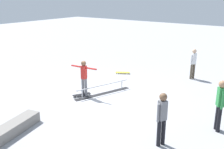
% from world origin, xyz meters
% --- Properties ---
extents(ground_plane, '(60.00, 60.00, 0.00)m').
position_xyz_m(ground_plane, '(0.00, 0.00, 0.00)').
color(ground_plane, '#9E9EA3').
extents(grind_rail, '(2.72, 1.15, 0.44)m').
position_xyz_m(grind_rail, '(-0.13, -0.30, 0.19)').
color(grind_rail, black).
rests_on(grind_rail, ground_plane).
extents(skate_ledge, '(2.11, 0.95, 0.36)m').
position_xyz_m(skate_ledge, '(4.31, -0.50, 0.18)').
color(skate_ledge, gray).
rests_on(skate_ledge, ground_plane).
extents(skater_main, '(0.22, 1.29, 1.60)m').
position_xyz_m(skater_main, '(0.57, -0.78, 0.93)').
color(skater_main, slate).
rests_on(skater_main, ground_plane).
extents(skateboard_main, '(0.81, 0.53, 0.09)m').
position_xyz_m(skateboard_main, '(0.65, -0.88, 0.07)').
color(skateboard_main, black).
rests_on(skateboard_main, ground_plane).
extents(bystander_white_shirt, '(0.35, 0.27, 1.61)m').
position_xyz_m(bystander_white_shirt, '(-4.63, 2.17, 0.91)').
color(bystander_white_shirt, brown).
rests_on(bystander_white_shirt, ground_plane).
extents(bystander_green_shirt, '(0.37, 0.29, 1.73)m').
position_xyz_m(bystander_green_shirt, '(0.26, 4.76, 0.98)').
color(bystander_green_shirt, black).
rests_on(bystander_green_shirt, ground_plane).
extents(bystander_grey_shirt, '(0.37, 0.27, 1.65)m').
position_xyz_m(bystander_grey_shirt, '(2.16, 3.65, 0.93)').
color(bystander_grey_shirt, black).
rests_on(bystander_grey_shirt, ground_plane).
extents(loose_skateboard_yellow, '(0.58, 0.79, 0.09)m').
position_xyz_m(loose_skateboard_yellow, '(-3.23, -1.31, 0.07)').
color(loose_skateboard_yellow, yellow).
rests_on(loose_skateboard_yellow, ground_plane).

